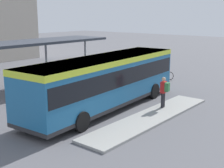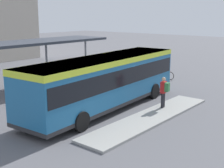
# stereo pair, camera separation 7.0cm
# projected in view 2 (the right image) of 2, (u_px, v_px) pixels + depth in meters

# --- Properties ---
(ground_plane) EXTENTS (120.00, 120.00, 0.00)m
(ground_plane) POSITION_uv_depth(u_px,v_px,m) (106.00, 108.00, 18.08)
(ground_plane) COLOR #5B5B60
(curb_island) EXTENTS (9.62, 1.80, 0.12)m
(curb_island) POSITION_uv_depth(u_px,v_px,m) (151.00, 117.00, 16.31)
(curb_island) COLOR #9E9E99
(curb_island) RESTS_ON ground_plane
(city_bus) EXTENTS (11.70, 3.42, 2.99)m
(city_bus) POSITION_uv_depth(u_px,v_px,m) (106.00, 79.00, 17.70)
(city_bus) COLOR #1E6093
(city_bus) RESTS_ON ground_plane
(pedestrian_waiting) EXTENTS (0.46, 0.49, 1.77)m
(pedestrian_waiting) POSITION_uv_depth(u_px,v_px,m) (164.00, 90.00, 17.60)
(pedestrian_waiting) COLOR #232328
(pedestrian_waiting) RESTS_ON curb_island
(bicycle_red) EXTENTS (0.48, 1.61, 0.70)m
(bicycle_red) POSITION_uv_depth(u_px,v_px,m) (165.00, 75.00, 26.00)
(bicycle_red) COLOR black
(bicycle_red) RESTS_ON ground_plane
(bicycle_white) EXTENTS (0.48, 1.75, 0.75)m
(bicycle_white) POSITION_uv_depth(u_px,v_px,m) (158.00, 74.00, 26.41)
(bicycle_white) COLOR black
(bicycle_white) RESTS_ON ground_plane
(station_shelter) EXTENTS (9.77, 3.40, 3.48)m
(station_shelter) POSITION_uv_depth(u_px,v_px,m) (46.00, 42.00, 22.90)
(station_shelter) COLOR #383D47
(station_shelter) RESTS_ON ground_plane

